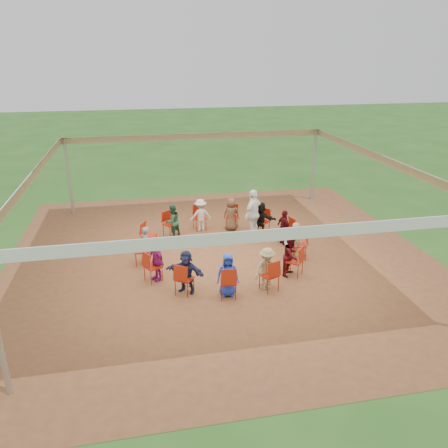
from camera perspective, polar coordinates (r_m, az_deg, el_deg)
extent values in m
plane|color=#275A1C|center=(13.73, -0.41, -4.33)|extent=(80.00, 80.00, 0.00)
plane|color=brown|center=(13.72, -0.41, -4.31)|extent=(13.00, 13.00, 0.00)
cylinder|color=#B2B2B7|center=(17.92, -19.59, 5.74)|extent=(0.12, 0.12, 3.00)
cylinder|color=#B2B2B7|center=(19.17, 11.62, 7.51)|extent=(0.12, 0.12, 3.00)
plane|color=silver|center=(12.72, -0.45, 7.94)|extent=(10.30, 10.30, 0.00)
cube|color=white|center=(7.99, 6.53, -1.43)|extent=(10.30, 0.03, 0.24)
cube|color=white|center=(17.72, -3.64, 11.35)|extent=(10.30, 0.03, 0.24)
cube|color=white|center=(12.85, -23.75, 5.70)|extent=(0.03, 10.30, 0.24)
cube|color=white|center=(14.59, 20.05, 7.92)|extent=(0.03, 10.30, 0.24)
imported|color=#958B5C|center=(13.58, 9.36, -2.16)|extent=(0.38, 0.49, 1.18)
imported|color=#40080C|center=(14.53, 7.84, -0.46)|extent=(0.52, 0.76, 1.18)
imported|color=black|center=(15.25, 4.82, 0.73)|extent=(1.04, 1.09, 1.18)
imported|color=brown|center=(15.60, 0.97, 1.29)|extent=(0.66, 0.50, 1.18)
imported|color=beige|center=(15.53, -3.09, 1.17)|extent=(0.81, 0.47, 1.18)
imported|color=#224C34|center=(15.06, -6.74, 0.38)|extent=(0.66, 0.60, 1.18)
imported|color=slate|center=(13.26, -10.25, -2.82)|extent=(0.29, 0.43, 1.18)
imported|color=#981D75|center=(12.29, -8.83, -4.74)|extent=(0.64, 0.78, 1.18)
imported|color=#1B2144|center=(11.60, -4.95, -6.22)|extent=(1.14, 0.96, 1.18)
imported|color=#223EB6|center=(11.41, 0.49, -6.64)|extent=(0.61, 0.39, 1.18)
imported|color=#958B5C|center=(11.77, 5.60, -5.80)|extent=(0.85, 0.63, 1.18)
imported|color=#40080C|center=(12.58, 8.73, -4.10)|extent=(0.63, 0.65, 1.18)
imported|color=white|center=(14.88, 3.88, 1.33)|extent=(1.09, 1.06, 1.72)
torus|color=black|center=(14.85, 0.39, -2.17)|extent=(0.36, 0.36, 0.03)
torus|color=black|center=(14.82, 0.58, -2.22)|extent=(0.29, 0.29, 0.03)
cube|color=#B7B7BC|center=(13.59, 8.42, -2.50)|extent=(0.31, 0.39, 0.02)
cube|color=#B7B7BC|center=(13.56, 8.95, -2.04)|extent=(0.15, 0.36, 0.23)
cube|color=#CCE0FF|center=(13.56, 8.92, -2.04)|extent=(0.12, 0.31, 0.19)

